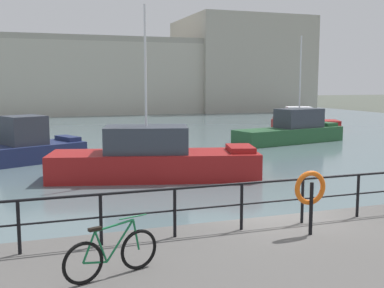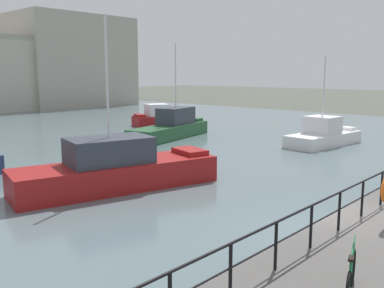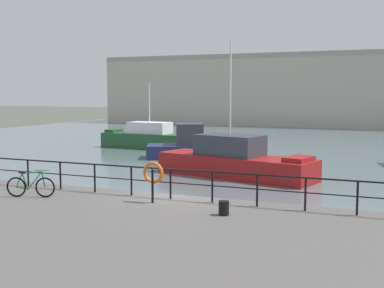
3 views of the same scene
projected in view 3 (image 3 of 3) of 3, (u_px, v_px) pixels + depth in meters
name	position (u px, v px, depth m)	size (l,w,h in m)	color
ground_plane	(176.00, 219.00, 18.28)	(240.00, 240.00, 0.00)	#4C5147
water_basin	(309.00, 143.00, 46.08)	(80.00, 60.00, 0.01)	slate
quay_promenade	(68.00, 262.00, 12.26)	(56.00, 13.00, 0.92)	#565451
moored_harbor_tender	(145.00, 138.00, 41.40)	(7.30, 2.62, 5.44)	#23512D
moored_white_yacht	(190.00, 147.00, 35.23)	(6.47, 4.73, 2.44)	navy
moored_blue_motorboat	(235.00, 161.00, 27.35)	(9.31, 4.70, 7.41)	maroon
quay_railing	(170.00, 178.00, 17.37)	(24.97, 0.07, 1.08)	black
parked_bicycle	(31.00, 186.00, 17.68)	(1.70, 0.61, 0.98)	black
mooring_bollard	(224.00, 208.00, 15.10)	(0.32, 0.32, 0.44)	black
life_ring_stand	(153.00, 174.00, 16.76)	(0.75, 0.16, 1.40)	black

